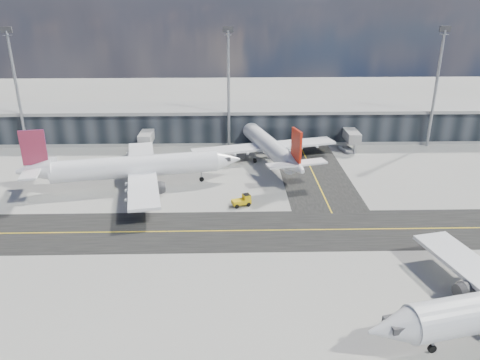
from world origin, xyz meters
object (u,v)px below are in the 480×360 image
at_px(airliner_af, 133,167).
at_px(airliner_redtail, 267,145).
at_px(service_van, 346,149).
at_px(baggage_tug, 243,200).

bearing_deg(airliner_af, airliner_redtail, 107.40).
height_order(airliner_af, service_van, airliner_af).
bearing_deg(baggage_tug, airliner_af, -133.40).
bearing_deg(airliner_redtail, airliner_af, -167.17).
xyz_separation_m(baggage_tug, service_van, (26.15, 30.37, -0.36)).
bearing_deg(airliner_redtail, baggage_tug, -119.78).
height_order(airliner_af, airliner_redtail, airliner_af).
relative_size(airliner_redtail, service_van, 7.89).
xyz_separation_m(airliner_redtail, service_van, (19.92, 6.26, -3.23)).
height_order(airliner_redtail, baggage_tug, airliner_redtail).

